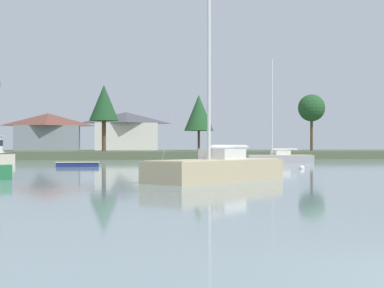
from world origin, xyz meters
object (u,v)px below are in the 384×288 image
(dinghy_orange, at_px, (156,167))
(sailboat_grey, at_px, (277,161))
(sailboat_sand, at_px, (217,175))
(mooring_buoy_white, at_px, (302,168))
(dinghy_navy, at_px, (78,165))

(dinghy_orange, xyz_separation_m, sailboat_grey, (14.52, 12.37, 0.14))
(sailboat_sand, bearing_deg, mooring_buoy_white, 54.83)
(dinghy_orange, height_order, mooring_buoy_white, mooring_buoy_white)
(sailboat_grey, bearing_deg, dinghy_navy, -159.94)
(sailboat_sand, bearing_deg, dinghy_navy, 110.97)
(sailboat_grey, height_order, mooring_buoy_white, sailboat_grey)
(dinghy_navy, relative_size, mooring_buoy_white, 7.40)
(dinghy_navy, distance_m, mooring_buoy_white, 20.08)
(dinghy_navy, xyz_separation_m, sailboat_sand, (8.50, -22.18, 0.14))
(dinghy_navy, distance_m, sailboat_sand, 23.76)
(dinghy_orange, distance_m, sailboat_grey, 19.07)
(mooring_buoy_white, bearing_deg, sailboat_grey, 79.52)
(sailboat_sand, height_order, sailboat_grey, sailboat_sand)
(sailboat_grey, relative_size, mooring_buoy_white, 22.60)
(dinghy_orange, bearing_deg, dinghy_navy, 145.67)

